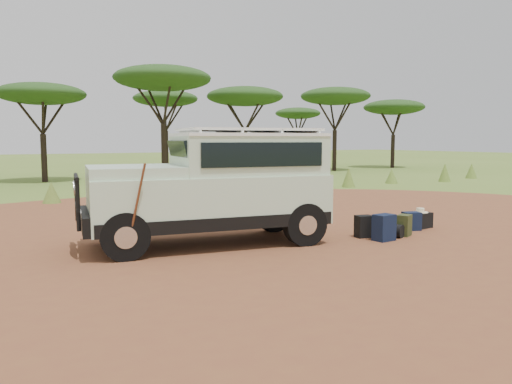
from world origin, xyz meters
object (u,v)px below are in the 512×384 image
safari_vehicle (216,189)px  backpack_black (364,227)px  backpack_navy (384,228)px  duffel_navy (411,221)px  hard_case (420,220)px  walking_staff (135,213)px  backpack_olive (404,225)px

safari_vehicle → backpack_black: size_ratio=10.41×
backpack_navy → duffel_navy: size_ratio=1.30×
backpack_navy → hard_case: backpack_navy is taller
backpack_black → backpack_navy: (0.11, -0.47, 0.04)m
walking_staff → backpack_olive: (5.65, -0.69, -0.61)m
backpack_navy → backpack_olive: (0.76, 0.16, -0.04)m
backpack_olive → walking_staff: bearing=146.8°
backpack_navy → hard_case: (1.81, 0.66, -0.09)m
walking_staff → hard_case: 6.74m
safari_vehicle → backpack_olive: (3.81, -1.36, -0.87)m
backpack_navy → hard_case: bearing=15.3°
safari_vehicle → backpack_olive: safari_vehicle is taller
walking_staff → backpack_olive: walking_staff is taller
safari_vehicle → walking_staff: 1.98m
safari_vehicle → walking_staff: safari_vehicle is taller
walking_staff → backpack_black: walking_staff is taller
walking_staff → hard_case: walking_staff is taller
backpack_black → backpack_navy: backpack_navy is taller
backpack_black → safari_vehicle: bearing=171.7°
walking_staff → backpack_black: (4.79, -0.38, -0.60)m
backpack_olive → hard_case: backpack_olive is taller
safari_vehicle → backpack_navy: 3.51m
backpack_black → backpack_navy: bearing=-65.5°
backpack_black → duffel_navy: 1.52m
backpack_olive → duffel_navy: backpack_olive is taller
walking_staff → hard_case: bearing=-43.7°
backpack_olive → backpack_black: bearing=134.0°
backpack_olive → hard_case: bearing=-0.6°
safari_vehicle → hard_case: size_ratio=9.51×
duffel_navy → safari_vehicle: bearing=-173.2°
backpack_olive → duffel_navy: 0.77m
backpack_black → backpack_olive: bearing=-8.5°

